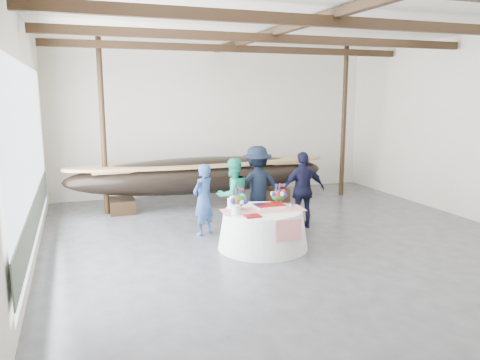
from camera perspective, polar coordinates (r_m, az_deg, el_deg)
name	(u,v)px	position (r m, az deg, el deg)	size (l,w,h in m)	color
floor	(302,249)	(9.58, 7.56, -8.39)	(10.00, 12.00, 0.01)	#3D3D42
wall_back	(216,121)	(14.69, -2.92, 7.22)	(10.00, 0.02, 4.50)	silver
wall_left	(20,147)	(8.15, -25.26, 3.61)	(0.02, 12.00, 4.50)	silver
ceiling	(308,15)	(9.18, 8.27, 19.25)	(10.00, 12.00, 0.01)	white
pavilion_structure	(290,47)	(9.79, 6.09, 15.82)	(9.80, 11.76, 4.50)	black
open_bay	(31,165)	(9.18, -24.13, 1.69)	(0.03, 7.00, 3.20)	silver
longboat_display	(202,175)	(12.94, -4.64, 0.61)	(7.29, 1.46, 1.37)	black
banquet_table	(263,229)	(9.52, 2.81, -5.97)	(1.82, 1.82, 0.78)	white
tabletop_items	(258,201)	(9.51, 2.22, -2.61)	(1.72, 0.98, 0.40)	red
guest_woman_blue	(203,200)	(10.30, -4.51, -2.40)	(0.58, 0.38, 1.58)	navy
guest_woman_teal	(233,195)	(10.54, -0.88, -1.82)	(0.81, 0.63, 1.68)	#21AB85
guest_man_left	(257,186)	(10.93, 2.11, -0.78)	(1.23, 0.71, 1.90)	black
guest_man_right	(303,190)	(10.88, 7.71, -1.24)	(1.04, 0.44, 1.78)	black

